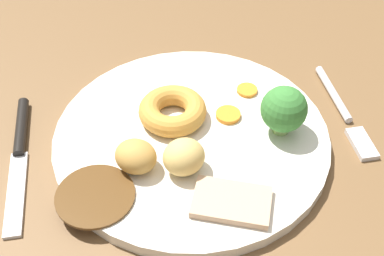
{
  "coord_description": "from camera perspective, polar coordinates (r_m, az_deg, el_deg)",
  "views": [
    {
      "loc": [
        12.81,
        36.6,
        43.29
      ],
      "look_at": [
        2.62,
        0.25,
        6.0
      ],
      "focal_mm": 47.32,
      "sensor_mm": 36.0,
      "label": 1
    }
  ],
  "objects": [
    {
      "name": "roast_potato_left",
      "position": [
        0.5,
        -6.36,
        -3.2
      ],
      "size": [
        5.67,
        5.64,
        3.21
      ],
      "primitive_type": "ellipsoid",
      "rotation": [
        0.0,
        0.0,
        2.4
      ],
      "color": "#BC8C42",
      "rests_on": "dinner_plate"
    },
    {
      "name": "fork",
      "position": [
        0.6,
        16.79,
        1.64
      ],
      "size": [
        2.82,
        15.32,
        0.9
      ],
      "rotation": [
        0.0,
        0.0,
        1.48
      ],
      "color": "silver",
      "rests_on": "dining_table"
    },
    {
      "name": "dining_table",
      "position": [
        0.57,
        2.48,
        -2.34
      ],
      "size": [
        120.0,
        84.0,
        3.6
      ],
      "primitive_type": "cube",
      "color": "brown",
      "rests_on": "ground"
    },
    {
      "name": "knife",
      "position": [
        0.57,
        -18.87,
        -2.29
      ],
      "size": [
        3.32,
        18.55,
        1.2
      ],
      "rotation": [
        0.0,
        0.0,
        1.47
      ],
      "color": "black",
      "rests_on": "dining_table"
    },
    {
      "name": "yorkshire_pudding",
      "position": [
        0.55,
        -2.21,
        1.97
      ],
      "size": [
        7.41,
        7.41,
        2.31
      ],
      "primitive_type": "torus",
      "color": "#C68938",
      "rests_on": "dinner_plate"
    },
    {
      "name": "broccoli_floret",
      "position": [
        0.53,
        10.31,
        2.05
      ],
      "size": [
        4.88,
        4.88,
        5.56
      ],
      "color": "#8CB766",
      "rests_on": "dinner_plate"
    },
    {
      "name": "gravy_pool",
      "position": [
        0.49,
        -10.86,
        -7.51
      ],
      "size": [
        7.62,
        7.62,
        0.3
      ],
      "primitive_type": "cylinder",
      "color": "#563819",
      "rests_on": "dinner_plate"
    },
    {
      "name": "carrot_coin_front",
      "position": [
        0.59,
        6.23,
        4.26
      ],
      "size": [
        2.38,
        2.38,
        0.4
      ],
      "primitive_type": "cylinder",
      "color": "orange",
      "rests_on": "dinner_plate"
    },
    {
      "name": "carrot_coin_back",
      "position": [
        0.56,
        4.1,
        1.49
      ],
      "size": [
        2.74,
        2.74,
        0.5
      ],
      "primitive_type": "cylinder",
      "color": "orange",
      "rests_on": "dinner_plate"
    },
    {
      "name": "dinner_plate",
      "position": [
        0.54,
        0.0,
        -1.28
      ],
      "size": [
        29.4,
        29.4,
        1.4
      ],
      "primitive_type": "cylinder",
      "color": "silver",
      "rests_on": "dining_table"
    },
    {
      "name": "meat_slice_main",
      "position": [
        0.48,
        4.49,
        -8.3
      ],
      "size": [
        8.54,
        7.39,
        0.8
      ],
      "primitive_type": "cube",
      "rotation": [
        0.0,
        0.0,
        5.81
      ],
      "color": "tan",
      "rests_on": "dinner_plate"
    },
    {
      "name": "roast_potato_right",
      "position": [
        0.49,
        -0.93,
        -3.27
      ],
      "size": [
        4.88,
        4.61,
        3.62
      ],
      "primitive_type": "ellipsoid",
      "rotation": [
        0.0,
        0.0,
        0.19
      ],
      "color": "#D8B260",
      "rests_on": "dinner_plate"
    }
  ]
}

